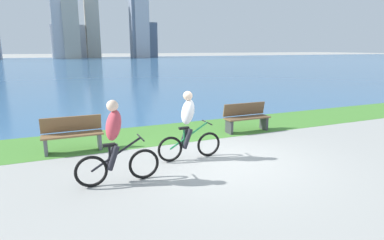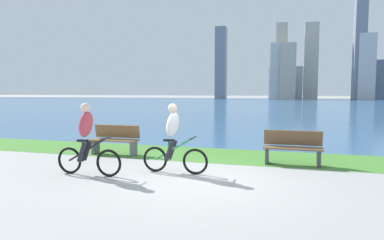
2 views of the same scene
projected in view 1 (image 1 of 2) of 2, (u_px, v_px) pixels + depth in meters
The scene contains 8 objects.
ground_plane at pixel (225, 160), 7.66m from camera, with size 300.00×300.00×0.00m, color #9E9E99.
grass_strip_bayside at pixel (181, 132), 10.27m from camera, with size 120.00×2.37×0.01m, color #478433.
bay_water_surface at pixel (77, 65), 50.11m from camera, with size 300.00×86.59×0.00m, color #386693.
cyclist_lead at pixel (188, 126), 7.58m from camera, with size 1.61×0.52×1.65m.
cyclist_trailing at pixel (115, 143), 6.20m from camera, with size 1.66×0.52×1.67m.
bench_near_path at pixel (246, 117), 10.26m from camera, with size 1.50×0.47×0.90m.
bench_far_along_path at pixel (72, 134), 8.26m from camera, with size 1.50×0.47×0.90m.
city_skyline_far_shore at pixel (86, 24), 81.55m from camera, with size 41.04×9.44×26.40m.
Camera 1 is at (-3.61, -6.35, 2.62)m, focal length 30.06 mm.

